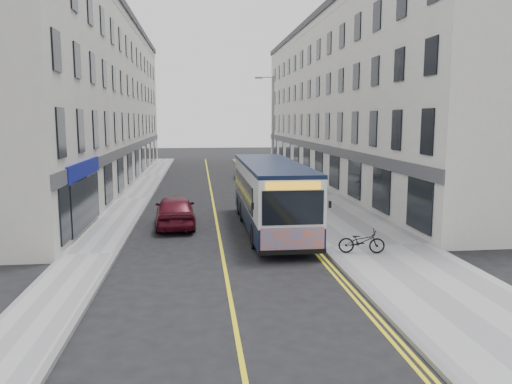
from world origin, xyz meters
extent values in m
plane|color=black|center=(0.00, 0.00, 0.00)|extent=(140.00, 140.00, 0.00)
cube|color=#98989A|center=(6.25, 12.00, 0.06)|extent=(4.50, 64.00, 0.12)
cube|color=#98989A|center=(-5.00, 12.00, 0.06)|extent=(2.00, 64.00, 0.12)
cube|color=slate|center=(4.00, 12.00, 0.07)|extent=(0.18, 64.00, 0.13)
cube|color=slate|center=(-4.00, 12.00, 0.07)|extent=(0.18, 64.00, 0.13)
cube|color=yellow|center=(0.00, 12.00, 0.00)|extent=(0.12, 64.00, 0.01)
cube|color=yellow|center=(3.55, 12.00, 0.00)|extent=(0.10, 64.00, 0.01)
cube|color=yellow|center=(3.75, 12.00, 0.00)|extent=(0.10, 64.00, 0.01)
cube|color=silver|center=(11.50, 21.00, 6.50)|extent=(6.00, 46.00, 13.00)
cube|color=beige|center=(-9.00, 21.00, 6.50)|extent=(6.00, 46.00, 13.00)
cylinder|color=gray|center=(4.25, 14.00, 4.00)|extent=(0.14, 0.14, 8.00)
cylinder|color=gray|center=(3.75, 14.00, 7.90)|extent=(1.00, 0.08, 0.08)
cube|color=gray|center=(3.25, 14.00, 7.85)|extent=(0.50, 0.18, 0.12)
cube|color=black|center=(2.44, 2.49, 0.79)|extent=(2.46, 10.81, 0.88)
cube|color=silver|center=(2.44, 2.49, 2.11)|extent=(2.46, 10.81, 1.77)
cube|color=black|center=(2.44, 2.49, 3.07)|extent=(2.48, 10.81, 0.16)
cube|color=black|center=(1.19, 3.08, 1.92)|extent=(0.04, 8.45, 1.13)
cube|color=black|center=(3.68, 3.08, 1.92)|extent=(0.04, 8.45, 1.13)
cube|color=black|center=(2.44, -2.93, 2.01)|extent=(2.21, 0.04, 1.23)
cube|color=#F34E14|center=(2.44, -2.93, 0.83)|extent=(2.31, 0.04, 0.93)
cube|color=#F5AC1B|center=(2.44, -2.94, 2.80)|extent=(1.96, 0.04, 0.28)
cylinder|color=black|center=(1.32, -0.75, 0.49)|extent=(0.28, 0.98, 0.98)
cylinder|color=black|center=(3.55, -0.75, 0.49)|extent=(0.28, 0.98, 0.98)
cylinder|color=black|center=(1.32, 4.65, 0.49)|extent=(0.28, 0.98, 0.98)
cylinder|color=black|center=(3.55, 4.65, 0.49)|extent=(0.28, 0.98, 0.98)
cylinder|color=black|center=(1.32, 6.42, 0.49)|extent=(0.28, 0.98, 0.98)
cylinder|color=black|center=(3.55, 6.42, 0.49)|extent=(0.28, 0.98, 0.98)
imported|color=black|center=(5.18, -2.32, 0.57)|extent=(1.80, 0.88, 0.91)
imported|color=#986445|center=(6.01, 9.08, 1.06)|extent=(0.81, 0.69, 1.89)
imported|color=black|center=(7.02, 11.72, 0.90)|extent=(0.89, 0.77, 1.55)
imported|color=silver|center=(3.20, 23.48, 0.69)|extent=(1.92, 4.34, 1.39)
imported|color=#4F0D1A|center=(-2.00, 3.77, 0.78)|extent=(2.10, 4.68, 1.56)
camera|label=1|loc=(-0.84, -19.96, 5.12)|focal=35.00mm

